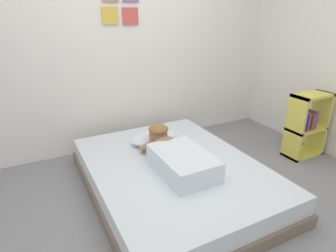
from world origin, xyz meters
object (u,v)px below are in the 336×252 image
object	(u,v)px
bed	(173,176)
person_lying	(175,154)
cell_phone	(193,165)
bookshelf	(306,125)
pillow	(155,138)
coffee_cup	(164,143)

from	to	relation	value
bed	person_lying	world-z (taller)	person_lying
cell_phone	bookshelf	world-z (taller)	bookshelf
pillow	person_lying	distance (m)	0.52
bed	pillow	size ratio (longest dim) A/B	3.84
pillow	coffee_cup	xyz separation A→B (m)	(0.05, -0.12, -0.02)
bed	coffee_cup	size ratio (longest dim) A/B	15.97
bed	cell_phone	size ratio (longest dim) A/B	14.26
person_lying	cell_phone	xyz separation A→B (m)	(0.13, -0.09, -0.10)
coffee_cup	bed	bearing A→B (deg)	-103.03
person_lying	bookshelf	distance (m)	1.68
bed	bookshelf	world-z (taller)	bookshelf
person_lying	coffee_cup	size ratio (longest dim) A/B	7.36
pillow	cell_phone	world-z (taller)	pillow
pillow	coffee_cup	size ratio (longest dim) A/B	4.16
person_lying	coffee_cup	xyz separation A→B (m)	(0.08, 0.40, -0.07)
pillow	coffee_cup	world-z (taller)	pillow
pillow	coffee_cup	bearing A→B (deg)	-68.36
person_lying	cell_phone	world-z (taller)	person_lying
bed	bookshelf	size ratio (longest dim) A/B	2.66
coffee_cup	person_lying	bearing A→B (deg)	-101.18
cell_phone	pillow	bearing A→B (deg)	99.81
pillow	coffee_cup	distance (m)	0.13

